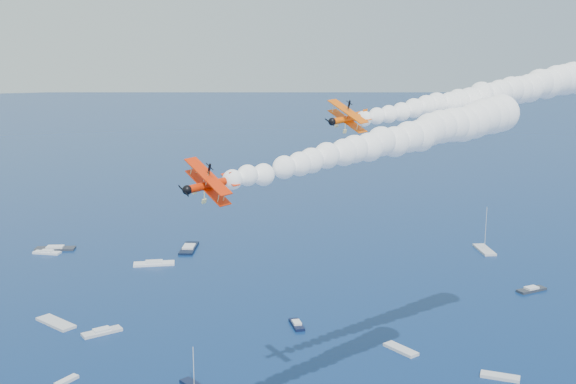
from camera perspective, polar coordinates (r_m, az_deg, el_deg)
name	(u,v)px	position (r m, az deg, el deg)	size (l,w,h in m)	color
biplane_lead	(349,119)	(105.79, 4.93, 5.91)	(7.15, 8.02, 4.83)	#FF5A05
biplane_trail	(210,185)	(82.04, -6.33, 0.59)	(7.01, 7.86, 4.74)	red
smoke_trail_lead	(486,95)	(126.93, 15.69, 7.57)	(59.49, 18.15, 10.83)	white
smoke_trail_trail	(389,142)	(101.23, 8.14, 4.04)	(58.20, 22.89, 10.83)	white
spectator_boats	(153,307)	(194.25, -10.86, -9.09)	(232.68, 179.31, 0.70)	#292C36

